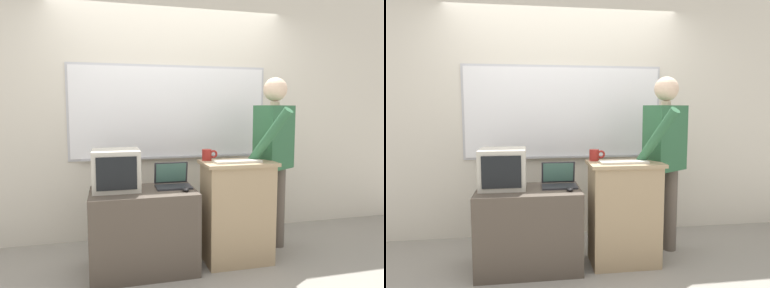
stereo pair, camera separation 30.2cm
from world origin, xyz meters
TOP-DOWN VIEW (x-y plane):
  - ground_plane at (0.00, 0.00)m, footprint 30.00×30.00m
  - back_wall at (0.00, 1.21)m, footprint 6.40×0.17m
  - lectern_podium at (0.46, 0.32)m, footprint 0.66×0.41m
  - side_desk at (-0.39, 0.35)m, footprint 0.90×0.55m
  - person_presenter at (0.91, 0.49)m, footprint 0.58×0.70m
  - laptop at (-0.12, 0.43)m, footprint 0.31×0.25m
  - wireless_keyboard at (0.44, 0.27)m, footprint 0.43×0.14m
  - computer_mouse_by_laptop at (-0.05, 0.23)m, footprint 0.06×0.10m
  - crt_monitor at (-0.62, 0.42)m, footprint 0.40×0.37m
  - coffee_mug at (0.22, 0.45)m, footprint 0.15×0.09m

SIDE VIEW (x-z plane):
  - ground_plane at x=0.00m, z-range 0.00..0.00m
  - side_desk at x=-0.39m, z-range 0.00..0.72m
  - lectern_podium at x=0.46m, z-range 0.00..0.94m
  - computer_mouse_by_laptop at x=-0.05m, z-range 0.72..0.75m
  - laptop at x=-0.12m, z-range 0.67..0.88m
  - crt_monitor at x=-0.62m, z-range 0.72..1.07m
  - wireless_keyboard at x=0.44m, z-range 0.94..0.96m
  - coffee_mug at x=0.22m, z-range 0.94..1.04m
  - person_presenter at x=0.91m, z-range 0.14..1.86m
  - back_wall at x=0.00m, z-range 0.00..2.88m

